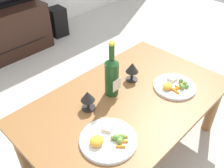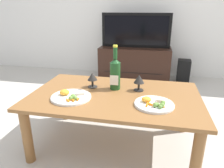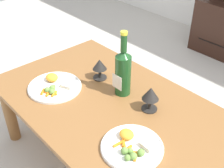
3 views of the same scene
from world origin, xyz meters
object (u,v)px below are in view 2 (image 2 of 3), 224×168
(dining_table, at_px, (115,102))
(goblet_right, at_px, (139,80))
(wine_bottle, at_px, (115,73))
(tv_stand, at_px, (135,63))
(floor_speaker, at_px, (183,71))
(tv_screen, at_px, (136,30))
(goblet_left, at_px, (92,78))
(dinner_plate_left, at_px, (71,96))
(dinner_plate_right, at_px, (154,104))

(dining_table, relative_size, goblet_right, 9.74)
(wine_bottle, height_order, goblet_right, wine_bottle)
(tv_stand, distance_m, floor_speaker, 0.75)
(tv_screen, height_order, goblet_left, tv_screen)
(goblet_left, bearing_deg, dinner_plate_left, -109.82)
(floor_speaker, distance_m, dinner_plate_right, 1.95)
(floor_speaker, height_order, goblet_right, goblet_right)
(goblet_left, xyz_separation_m, dinner_plate_right, (0.50, -0.25, -0.07))
(floor_speaker, bearing_deg, wine_bottle, -110.54)
(floor_speaker, height_order, goblet_left, goblet_left)
(dinner_plate_left, bearing_deg, wine_bottle, 41.46)
(dining_table, height_order, dinner_plate_right, dinner_plate_right)
(wine_bottle, distance_m, goblet_left, 0.20)
(goblet_left, distance_m, goblet_right, 0.38)
(goblet_left, xyz_separation_m, dinner_plate_left, (-0.09, -0.25, -0.07))
(goblet_right, bearing_deg, dinner_plate_right, -63.34)
(floor_speaker, height_order, wine_bottle, wine_bottle)
(dining_table, xyz_separation_m, tv_stand, (-0.03, 1.78, -0.13))
(tv_screen, relative_size, dinner_plate_left, 3.53)
(tv_screen, bearing_deg, goblet_left, -96.25)
(dining_table, bearing_deg, floor_speaker, 67.54)
(goblet_left, bearing_deg, dining_table, -27.83)
(tv_stand, bearing_deg, wine_bottle, -89.76)
(tv_stand, relative_size, floor_speaker, 3.18)
(goblet_right, bearing_deg, dining_table, -147.35)
(dinner_plate_left, bearing_deg, tv_screen, 81.91)
(tv_screen, bearing_deg, dinner_plate_left, -98.09)
(tv_stand, bearing_deg, dinner_plate_right, -80.48)
(dinner_plate_right, bearing_deg, tv_screen, 99.53)
(tv_stand, distance_m, goblet_left, 1.70)
(tv_stand, relative_size, tv_screen, 1.05)
(goblet_left, height_order, dinner_plate_left, goblet_left)
(floor_speaker, distance_m, goblet_left, 1.91)
(floor_speaker, distance_m, goblet_right, 1.76)
(dining_table, height_order, goblet_right, goblet_right)
(tv_screen, xyz_separation_m, floor_speaker, (0.74, -0.03, -0.58))
(goblet_left, bearing_deg, tv_stand, 83.76)
(dining_table, xyz_separation_m, tv_screen, (-0.03, 1.77, 0.37))
(tv_stand, relative_size, goblet_right, 8.32)
(tv_stand, bearing_deg, dining_table, -89.18)
(goblet_right, distance_m, dinner_plate_left, 0.54)
(tv_stand, distance_m, goblet_right, 1.70)
(goblet_right, xyz_separation_m, dinner_plate_right, (0.12, -0.25, -0.08))
(dinner_plate_left, height_order, dinner_plate_right, dinner_plate_left)
(dining_table, relative_size, tv_screen, 1.23)
(floor_speaker, bearing_deg, goblet_right, -104.81)
(goblet_left, bearing_deg, tv_screen, 83.75)
(goblet_left, distance_m, dinner_plate_right, 0.57)
(dining_table, bearing_deg, goblet_left, 152.17)
(wine_bottle, bearing_deg, dining_table, -80.37)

